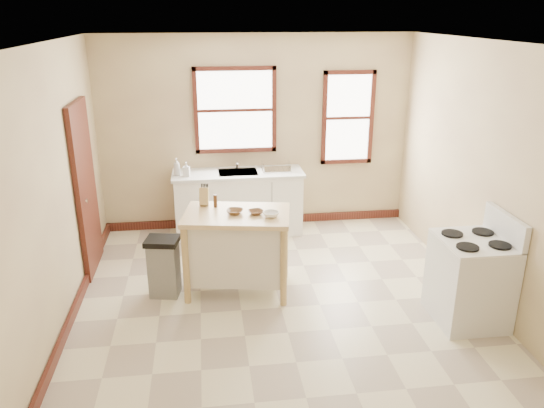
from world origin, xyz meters
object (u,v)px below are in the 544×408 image
(soap_bottle_b, at_px, (186,169))
(pepper_grinder, at_px, (215,201))
(trash_bin, at_px, (164,267))
(bowl_c, at_px, (271,214))
(kitchen_island, at_px, (238,252))
(bowl_b, at_px, (256,212))
(dish_rack, at_px, (276,167))
(soap_bottle_a, at_px, (177,167))
(knife_block, at_px, (204,197))
(gas_stove, at_px, (471,269))
(bowl_a, at_px, (235,212))

(soap_bottle_b, bearing_deg, pepper_grinder, -65.11)
(trash_bin, bearing_deg, soap_bottle_b, 91.84)
(bowl_c, bearing_deg, kitchen_island, 156.39)
(pepper_grinder, relative_size, bowl_c, 0.86)
(bowl_b, distance_m, trash_bin, 1.22)
(pepper_grinder, bearing_deg, dish_rack, 58.94)
(soap_bottle_a, xyz_separation_m, dish_rack, (1.41, 0.07, -0.07))
(dish_rack, distance_m, bowl_c, 1.94)
(bowl_c, bearing_deg, dish_rack, 80.33)
(soap_bottle_a, distance_m, knife_block, 1.42)
(soap_bottle_a, relative_size, kitchen_island, 0.21)
(knife_block, xyz_separation_m, gas_stove, (2.69, -1.25, -0.47))
(knife_block, height_order, bowl_c, knife_block)
(soap_bottle_a, distance_m, gas_stove, 4.05)
(gas_stove, bearing_deg, kitchen_island, 158.10)
(dish_rack, height_order, bowl_b, dish_rack)
(soap_bottle_b, height_order, trash_bin, soap_bottle_b)
(bowl_c, bearing_deg, knife_block, 147.01)
(dish_rack, bearing_deg, pepper_grinder, -119.49)
(kitchen_island, height_order, pepper_grinder, pepper_grinder)
(kitchen_island, distance_m, bowl_b, 0.54)
(soap_bottle_a, xyz_separation_m, knife_block, (0.36, -1.38, 0.02))
(bowl_b, bearing_deg, gas_stove, -22.61)
(pepper_grinder, xyz_separation_m, gas_stove, (2.57, -1.17, -0.44))
(gas_stove, bearing_deg, soap_bottle_a, 139.34)
(gas_stove, bearing_deg, bowl_a, 158.51)
(dish_rack, height_order, knife_block, knife_block)
(pepper_grinder, distance_m, bowl_a, 0.32)
(soap_bottle_b, bearing_deg, gas_stove, -30.68)
(soap_bottle_a, xyz_separation_m, gas_stove, (3.05, -2.62, -0.45))
(soap_bottle_a, relative_size, bowl_c, 1.39)
(soap_bottle_a, height_order, bowl_b, soap_bottle_a)
(bowl_c, xyz_separation_m, gas_stove, (1.97, -0.78, -0.40))
(knife_block, xyz_separation_m, bowl_c, (0.72, -0.47, -0.07))
(bowl_b, bearing_deg, bowl_a, 169.61)
(kitchen_island, height_order, knife_block, knife_block)
(knife_block, bearing_deg, gas_stove, -16.73)
(knife_block, distance_m, bowl_a, 0.47)
(bowl_a, relative_size, trash_bin, 0.27)
(kitchen_island, distance_m, bowl_c, 0.64)
(bowl_a, height_order, gas_stove, gas_stove)
(trash_bin, bearing_deg, bowl_b, 7.95)
(bowl_b, bearing_deg, knife_block, 147.42)
(bowl_c, bearing_deg, soap_bottle_b, 117.96)
(soap_bottle_a, relative_size, gas_stove, 0.21)
(pepper_grinder, distance_m, gas_stove, 2.85)
(dish_rack, xyz_separation_m, pepper_grinder, (-0.92, -1.52, 0.06))
(soap_bottle_b, relative_size, bowl_a, 1.07)
(knife_block, relative_size, pepper_grinder, 1.33)
(bowl_a, bearing_deg, soap_bottle_a, 112.29)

